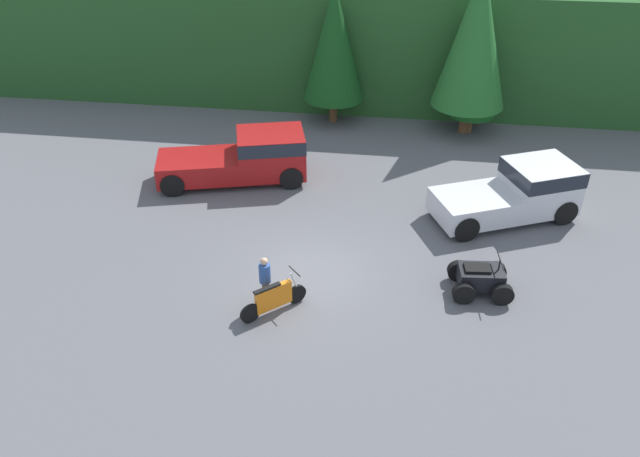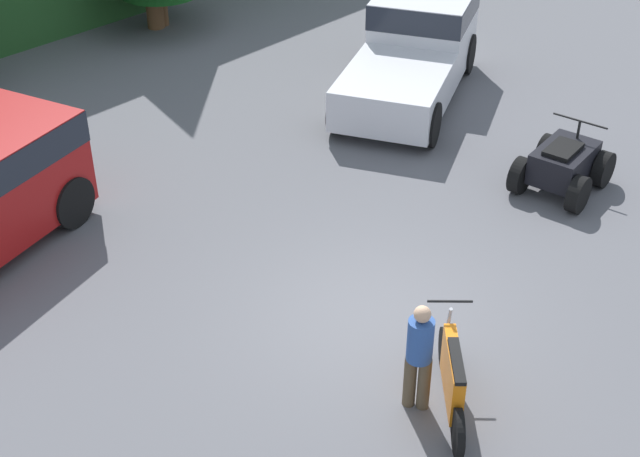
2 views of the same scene
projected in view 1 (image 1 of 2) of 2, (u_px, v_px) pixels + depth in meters
ground_plane at (309, 275)px, 19.63m from camera, size 80.00×80.00×0.00m
hillside_backdrop at (357, 40)px, 31.40m from camera, size 44.00×6.00×5.70m
tree_left at (334, 43)px, 27.93m from camera, size 2.79×2.79×6.33m
tree_mid_left at (475, 37)px, 26.52m from camera, size 3.25×3.25×7.39m
tree_mid_right at (476, 73)px, 27.35m from camera, size 2.07×2.07×4.71m
pickup_truck_red at (247, 156)px, 24.41m from camera, size 6.06×3.53×1.94m
pickup_truck_second at (519, 191)px, 22.08m from camera, size 5.44×3.94×1.94m
dirt_bike at (274, 299)px, 17.88m from camera, size 1.67×1.52×1.18m
quad_atv at (480, 279)px, 18.68m from camera, size 1.92×1.50×1.20m
rider_person at (265, 279)px, 17.97m from camera, size 0.46×0.46×1.64m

